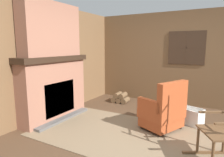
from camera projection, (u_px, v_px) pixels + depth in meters
name	position (u px, v px, depth m)	size (l,w,h in m)	color
ground_plane	(153.00, 141.00, 3.31)	(14.00, 14.00, 0.00)	#4C3523
wood_panel_wall_left	(46.00, 62.00, 4.28)	(0.06, 5.39, 2.45)	brown
wood_panel_wall_back	(184.00, 59.00, 5.20)	(5.39, 0.09, 2.45)	brown
fireplace_hearth	(54.00, 88.00, 4.26)	(0.57, 1.72, 1.35)	#93604C
chimney_breast	(51.00, 30.00, 4.07)	(0.31, 1.42, 1.08)	#93604C
area_rug	(127.00, 135.00, 3.52)	(3.32, 1.84, 0.01)	#7A664C
armchair	(163.00, 112.00, 3.70)	(0.82, 0.89, 0.94)	#A84723
rocking_chair	(223.00, 132.00, 2.63)	(0.93, 0.80, 1.36)	brown
firewood_stack	(120.00, 98.00, 5.55)	(0.47, 0.36, 0.28)	brown
laundry_basket	(190.00, 116.00, 4.00)	(0.54, 0.44, 0.33)	white
oil_lamp_vase	(41.00, 52.00, 3.95)	(0.12, 0.12, 0.23)	#B24C42
storage_case	(72.00, 52.00, 4.74)	(0.16, 0.22, 0.15)	gray
decorative_plate_on_mantel	(54.00, 49.00, 4.26)	(0.07, 0.28, 0.28)	#336093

